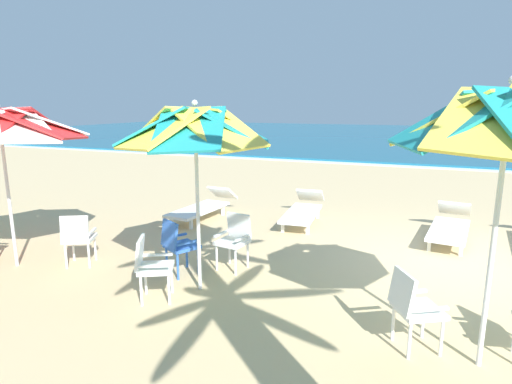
{
  "coord_description": "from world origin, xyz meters",
  "views": [
    {
      "loc": [
        -0.51,
        -6.99,
        2.54
      ],
      "look_at": [
        -3.28,
        -0.18,
        1.0
      ],
      "focal_mm": 29.09,
      "sensor_mm": 36.0,
      "label": 1
    }
  ],
  "objects_px": {
    "plastic_chair_1": "(413,305)",
    "plastic_chair_2": "(235,237)",
    "beach_umbrella_0": "(508,123)",
    "beach_umbrella_1": "(195,129)",
    "sun_lounger_3": "(203,206)",
    "sun_lounger_1": "(450,226)",
    "sun_lounger_2": "(303,210)",
    "beach_umbrella_2": "(0,125)",
    "plastic_chair_5": "(78,236)",
    "plastic_chair_3": "(178,243)",
    "plastic_chair_4": "(151,264)"
  },
  "relations": [
    {
      "from": "plastic_chair_3",
      "to": "plastic_chair_2",
      "type": "bearing_deg",
      "value": 41.1
    },
    {
      "from": "sun_lounger_2",
      "to": "beach_umbrella_0",
      "type": "bearing_deg",
      "value": -54.94
    },
    {
      "from": "plastic_chair_2",
      "to": "sun_lounger_1",
      "type": "height_order",
      "value": "plastic_chair_2"
    },
    {
      "from": "plastic_chair_2",
      "to": "beach_umbrella_2",
      "type": "height_order",
      "value": "beach_umbrella_2"
    },
    {
      "from": "beach_umbrella_0",
      "to": "plastic_chair_3",
      "type": "xyz_separation_m",
      "value": [
        -4.01,
        0.81,
        -1.89
      ]
    },
    {
      "from": "sun_lounger_2",
      "to": "beach_umbrella_2",
      "type": "bearing_deg",
      "value": -130.47
    },
    {
      "from": "plastic_chair_4",
      "to": "sun_lounger_3",
      "type": "height_order",
      "value": "plastic_chair_4"
    },
    {
      "from": "plastic_chair_3",
      "to": "sun_lounger_1",
      "type": "xyz_separation_m",
      "value": [
        3.91,
        3.39,
        -0.22
      ]
    },
    {
      "from": "plastic_chair_2",
      "to": "beach_umbrella_1",
      "type": "bearing_deg",
      "value": -96.92
    },
    {
      "from": "sun_lounger_2",
      "to": "sun_lounger_3",
      "type": "distance_m",
      "value": 2.28
    },
    {
      "from": "beach_umbrella_0",
      "to": "sun_lounger_1",
      "type": "xyz_separation_m",
      "value": [
        -0.1,
        4.2,
        -2.11
      ]
    },
    {
      "from": "sun_lounger_2",
      "to": "plastic_chair_1",
      "type": "bearing_deg",
      "value": -60.88
    },
    {
      "from": "beach_umbrella_0",
      "to": "plastic_chair_5",
      "type": "height_order",
      "value": "beach_umbrella_0"
    },
    {
      "from": "plastic_chair_1",
      "to": "plastic_chair_2",
      "type": "height_order",
      "value": "same"
    },
    {
      "from": "beach_umbrella_2",
      "to": "sun_lounger_1",
      "type": "height_order",
      "value": "beach_umbrella_2"
    },
    {
      "from": "plastic_chair_5",
      "to": "sun_lounger_1",
      "type": "height_order",
      "value": "plastic_chair_5"
    },
    {
      "from": "beach_umbrella_1",
      "to": "sun_lounger_3",
      "type": "distance_m",
      "value": 4.26
    },
    {
      "from": "plastic_chair_2",
      "to": "sun_lounger_2",
      "type": "distance_m",
      "value": 2.96
    },
    {
      "from": "plastic_chair_4",
      "to": "beach_umbrella_2",
      "type": "height_order",
      "value": "beach_umbrella_2"
    },
    {
      "from": "plastic_chair_2",
      "to": "sun_lounger_2",
      "type": "bearing_deg",
      "value": 84.19
    },
    {
      "from": "beach_umbrella_2",
      "to": "sun_lounger_2",
      "type": "height_order",
      "value": "beach_umbrella_2"
    },
    {
      "from": "sun_lounger_3",
      "to": "sun_lounger_1",
      "type": "bearing_deg",
      "value": 4.48
    },
    {
      "from": "beach_umbrella_1",
      "to": "plastic_chair_4",
      "type": "xyz_separation_m",
      "value": [
        -0.44,
        -0.51,
        -1.74
      ]
    },
    {
      "from": "plastic_chair_3",
      "to": "sun_lounger_2",
      "type": "relative_size",
      "value": 0.4
    },
    {
      "from": "plastic_chair_1",
      "to": "sun_lounger_1",
      "type": "bearing_deg",
      "value": 82.4
    },
    {
      "from": "beach_umbrella_2",
      "to": "plastic_chair_3",
      "type": "bearing_deg",
      "value": 14.68
    },
    {
      "from": "plastic_chair_1",
      "to": "beach_umbrella_2",
      "type": "height_order",
      "value": "beach_umbrella_2"
    },
    {
      "from": "beach_umbrella_1",
      "to": "beach_umbrella_2",
      "type": "height_order",
      "value": "beach_umbrella_1"
    },
    {
      "from": "sun_lounger_1",
      "to": "plastic_chair_5",
      "type": "bearing_deg",
      "value": -146.49
    },
    {
      "from": "plastic_chair_4",
      "to": "plastic_chair_3",
      "type": "bearing_deg",
      "value": 98.41
    },
    {
      "from": "plastic_chair_1",
      "to": "plastic_chair_5",
      "type": "distance_m",
      "value": 5.04
    },
    {
      "from": "plastic_chair_1",
      "to": "beach_umbrella_2",
      "type": "bearing_deg",
      "value": 179.27
    },
    {
      "from": "beach_umbrella_2",
      "to": "sun_lounger_3",
      "type": "height_order",
      "value": "beach_umbrella_2"
    },
    {
      "from": "beach_umbrella_2",
      "to": "plastic_chair_5",
      "type": "height_order",
      "value": "beach_umbrella_2"
    },
    {
      "from": "plastic_chair_1",
      "to": "beach_umbrella_2",
      "type": "xyz_separation_m",
      "value": [
        -5.97,
        0.08,
        1.75
      ]
    },
    {
      "from": "plastic_chair_1",
      "to": "plastic_chair_5",
      "type": "bearing_deg",
      "value": 174.73
    },
    {
      "from": "beach_umbrella_0",
      "to": "plastic_chair_1",
      "type": "distance_m",
      "value": 2.0
    },
    {
      "from": "plastic_chair_1",
      "to": "plastic_chair_3",
      "type": "distance_m",
      "value": 3.44
    },
    {
      "from": "plastic_chair_5",
      "to": "beach_umbrella_2",
      "type": "bearing_deg",
      "value": -157.88
    },
    {
      "from": "plastic_chair_2",
      "to": "plastic_chair_1",
      "type": "bearing_deg",
      "value": -26.69
    },
    {
      "from": "beach_umbrella_2",
      "to": "sun_lounger_2",
      "type": "distance_m",
      "value": 5.87
    },
    {
      "from": "beach_umbrella_0",
      "to": "plastic_chair_2",
      "type": "bearing_deg",
      "value": 157.29
    },
    {
      "from": "plastic_chair_1",
      "to": "sun_lounger_2",
      "type": "xyz_separation_m",
      "value": [
        -2.38,
        4.28,
        -0.22
      ]
    },
    {
      "from": "beach_umbrella_0",
      "to": "beach_umbrella_1",
      "type": "xyz_separation_m",
      "value": [
        -3.45,
        0.48,
        -0.15
      ]
    },
    {
      "from": "plastic_chair_2",
      "to": "plastic_chair_4",
      "type": "xyz_separation_m",
      "value": [
        -0.55,
        -1.43,
        0.0
      ]
    },
    {
      "from": "sun_lounger_1",
      "to": "sun_lounger_3",
      "type": "bearing_deg",
      "value": -175.52
    },
    {
      "from": "beach_umbrella_1",
      "to": "plastic_chair_2",
      "type": "relative_size",
      "value": 3.02
    },
    {
      "from": "plastic_chair_2",
      "to": "sun_lounger_1",
      "type": "relative_size",
      "value": 0.39
    },
    {
      "from": "plastic_chair_3",
      "to": "beach_umbrella_2",
      "type": "height_order",
      "value": "beach_umbrella_2"
    },
    {
      "from": "plastic_chair_5",
      "to": "sun_lounger_1",
      "type": "distance_m",
      "value": 6.69
    }
  ]
}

